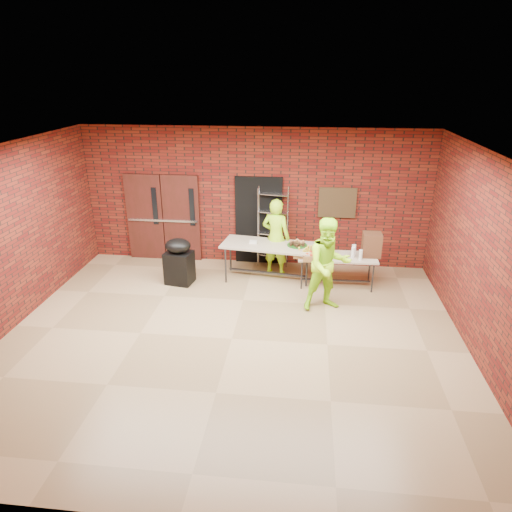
{
  "coord_description": "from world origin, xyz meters",
  "views": [
    {
      "loc": [
        1.17,
        -6.72,
        4.37
      ],
      "look_at": [
        0.27,
        1.4,
        1.0
      ],
      "focal_mm": 32.0,
      "sensor_mm": 36.0,
      "label": 1
    }
  ],
  "objects_px": {
    "wire_rack": "(273,227)",
    "table_left": "(267,247)",
    "covered_grill": "(179,261)",
    "volunteer_man": "(328,265)",
    "table_right": "(337,258)",
    "coffee_dispenser": "(372,245)",
    "volunteer_woman": "(276,237)"
  },
  "relations": [
    {
      "from": "wire_rack",
      "to": "table_left",
      "type": "height_order",
      "value": "wire_rack"
    },
    {
      "from": "covered_grill",
      "to": "volunteer_man",
      "type": "height_order",
      "value": "volunteer_man"
    },
    {
      "from": "wire_rack",
      "to": "table_left",
      "type": "xyz_separation_m",
      "value": [
        -0.06,
        -0.75,
        -0.21
      ]
    },
    {
      "from": "wire_rack",
      "to": "table_right",
      "type": "relative_size",
      "value": 1.14
    },
    {
      "from": "covered_grill",
      "to": "table_left",
      "type": "bearing_deg",
      "value": 22.93
    },
    {
      "from": "table_left",
      "to": "volunteer_man",
      "type": "bearing_deg",
      "value": -36.87
    },
    {
      "from": "coffee_dispenser",
      "to": "table_left",
      "type": "bearing_deg",
      "value": 177.24
    },
    {
      "from": "wire_rack",
      "to": "coffee_dispenser",
      "type": "distance_m",
      "value": 2.32
    },
    {
      "from": "covered_grill",
      "to": "volunteer_woman",
      "type": "relative_size",
      "value": 0.58
    },
    {
      "from": "coffee_dispenser",
      "to": "volunteer_man",
      "type": "height_order",
      "value": "volunteer_man"
    },
    {
      "from": "table_right",
      "to": "volunteer_woman",
      "type": "xyz_separation_m",
      "value": [
        -1.35,
        0.48,
        0.26
      ]
    },
    {
      "from": "volunteer_woman",
      "to": "volunteer_man",
      "type": "bearing_deg",
      "value": 142.21
    },
    {
      "from": "table_left",
      "to": "coffee_dispenser",
      "type": "xyz_separation_m",
      "value": [
        2.21,
        -0.11,
        0.19
      ]
    },
    {
      "from": "wire_rack",
      "to": "coffee_dispenser",
      "type": "relative_size",
      "value": 3.74
    },
    {
      "from": "table_left",
      "to": "covered_grill",
      "type": "relative_size",
      "value": 2.03
    },
    {
      "from": "wire_rack",
      "to": "volunteer_woman",
      "type": "distance_m",
      "value": 0.48
    },
    {
      "from": "table_left",
      "to": "wire_rack",
      "type": "bearing_deg",
      "value": 93.17
    },
    {
      "from": "table_right",
      "to": "coffee_dispenser",
      "type": "xyz_separation_m",
      "value": [
        0.7,
        0.09,
        0.31
      ]
    },
    {
      "from": "wire_rack",
      "to": "coffee_dispenser",
      "type": "xyz_separation_m",
      "value": [
        2.15,
        -0.86,
        -0.02
      ]
    },
    {
      "from": "wire_rack",
      "to": "table_right",
      "type": "distance_m",
      "value": 1.76
    },
    {
      "from": "coffee_dispenser",
      "to": "covered_grill",
      "type": "relative_size",
      "value": 0.5
    },
    {
      "from": "wire_rack",
      "to": "coffee_dispenser",
      "type": "height_order",
      "value": "wire_rack"
    },
    {
      "from": "table_left",
      "to": "covered_grill",
      "type": "height_order",
      "value": "covered_grill"
    },
    {
      "from": "table_left",
      "to": "volunteer_woman",
      "type": "distance_m",
      "value": 0.36
    },
    {
      "from": "table_right",
      "to": "covered_grill",
      "type": "height_order",
      "value": "covered_grill"
    },
    {
      "from": "coffee_dispenser",
      "to": "volunteer_man",
      "type": "xyz_separation_m",
      "value": [
        -0.94,
        -1.15,
        -0.01
      ]
    },
    {
      "from": "wire_rack",
      "to": "covered_grill",
      "type": "bearing_deg",
      "value": -136.35
    },
    {
      "from": "table_right",
      "to": "volunteer_woman",
      "type": "distance_m",
      "value": 1.45
    },
    {
      "from": "volunteer_woman",
      "to": "volunteer_man",
      "type": "distance_m",
      "value": 1.9
    },
    {
      "from": "table_right",
      "to": "covered_grill",
      "type": "relative_size",
      "value": 1.63
    },
    {
      "from": "wire_rack",
      "to": "table_right",
      "type": "height_order",
      "value": "wire_rack"
    },
    {
      "from": "volunteer_woman",
      "to": "covered_grill",
      "type": "bearing_deg",
      "value": 36.29
    }
  ]
}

